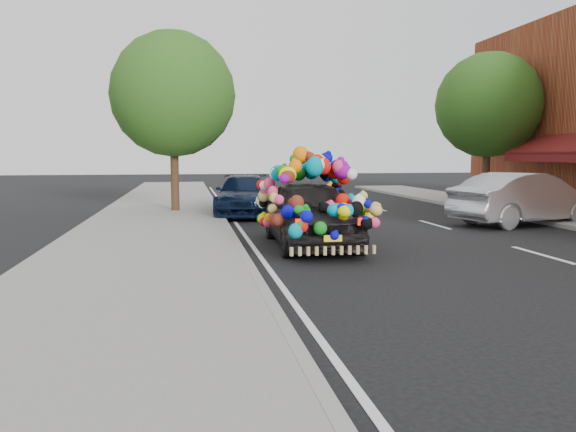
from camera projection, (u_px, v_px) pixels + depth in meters
The scene contains 9 objects.
ground at pixel (370, 261), 10.63m from camera, with size 100.00×100.00×0.00m, color black.
sidewalk at pixel (136, 266), 9.87m from camera, with size 4.00×60.00×0.12m, color gray.
kerb at pixel (247, 262), 10.21m from camera, with size 0.15×60.00×0.13m, color gray.
lane_markings at pixel (542, 255), 11.26m from camera, with size 6.00×50.00×0.01m, color silver, non-canonical shape.
tree_near_sidewalk at pixel (173, 94), 18.82m from camera, with size 4.20×4.20×6.13m.
tree_far_b at pixel (488, 105), 21.40m from camera, with size 4.00×4.00×5.90m.
plush_art_car at pixel (310, 197), 12.34m from camera, with size 2.20×4.53×2.11m.
navy_sedan at pixel (244, 195), 18.82m from camera, with size 1.85×4.55×1.32m, color black.
silver_hatchback at pixel (526, 199), 16.12m from camera, with size 1.59×4.56×1.50m, color #AAABB1.
Camera 1 is at (-3.39, -10.03, 2.00)m, focal length 35.00 mm.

